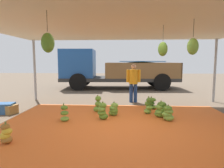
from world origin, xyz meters
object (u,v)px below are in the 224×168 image
(banana_bunch_7, at_px, (161,110))
(banana_bunch_9, at_px, (6,134))
(banana_bunch_5, at_px, (65,114))
(cargo_truck_main, at_px, (114,69))
(banana_bunch_4, at_px, (103,112))
(banana_bunch_1, at_px, (148,106))
(crate_1, at_px, (9,109))
(crate_0, at_px, (5,108))
(banana_bunch_2, at_px, (114,110))
(banana_bunch_6, at_px, (98,105))
(banana_bunch_3, at_px, (168,113))
(banana_bunch_0, at_px, (151,104))
(worker_0, at_px, (133,80))

(banana_bunch_7, distance_m, banana_bunch_9, 4.10)
(banana_bunch_5, relative_size, cargo_truck_main, 0.07)
(banana_bunch_7, relative_size, cargo_truck_main, 0.07)
(banana_bunch_5, bearing_deg, banana_bunch_9, -115.73)
(banana_bunch_5, bearing_deg, banana_bunch_4, 11.99)
(banana_bunch_1, xyz_separation_m, banana_bunch_5, (-2.45, -0.90, -0.04))
(cargo_truck_main, relative_size, crate_1, 15.51)
(banana_bunch_9, xyz_separation_m, crate_0, (-1.41, 2.27, -0.03))
(crate_1, bearing_deg, banana_bunch_9, -60.16)
(banana_bunch_2, distance_m, banana_bunch_7, 1.43)
(banana_bunch_9, bearing_deg, banana_bunch_4, 44.66)
(banana_bunch_4, bearing_deg, banana_bunch_6, 106.41)
(banana_bunch_4, height_order, crate_1, banana_bunch_4)
(banana_bunch_2, height_order, crate_0, banana_bunch_2)
(banana_bunch_6, bearing_deg, banana_bunch_3, -21.71)
(banana_bunch_0, bearing_deg, banana_bunch_4, -139.66)
(crate_0, bearing_deg, banana_bunch_0, 10.15)
(cargo_truck_main, distance_m, worker_0, 4.41)
(banana_bunch_4, bearing_deg, crate_1, 171.00)
(worker_0, xyz_separation_m, crate_0, (-4.23, -1.99, -0.75))
(banana_bunch_2, height_order, worker_0, worker_0)
(banana_bunch_0, relative_size, banana_bunch_1, 0.79)
(crate_0, relative_size, crate_1, 1.11)
(banana_bunch_5, bearing_deg, banana_bunch_2, 24.67)
(crate_1, bearing_deg, banana_bunch_0, 10.46)
(banana_bunch_0, height_order, banana_bunch_3, banana_bunch_3)
(banana_bunch_7, height_order, banana_bunch_9, banana_bunch_7)
(banana_bunch_7, bearing_deg, banana_bunch_4, -169.40)
(banana_bunch_9, relative_size, crate_1, 0.97)
(banana_bunch_6, bearing_deg, banana_bunch_9, -120.76)
(banana_bunch_4, xyz_separation_m, cargo_truck_main, (0.01, 6.77, 0.95))
(cargo_truck_main, height_order, worker_0, cargo_truck_main)
(banana_bunch_3, xyz_separation_m, banana_bunch_5, (-2.92, -0.21, 0.00))
(banana_bunch_6, relative_size, banana_bunch_9, 1.24)
(banana_bunch_0, height_order, banana_bunch_7, banana_bunch_7)
(banana_bunch_0, relative_size, banana_bunch_9, 0.98)
(banana_bunch_1, relative_size, worker_0, 0.36)
(banana_bunch_3, bearing_deg, banana_bunch_6, 158.29)
(banana_bunch_2, distance_m, crate_1, 3.41)
(banana_bunch_5, relative_size, crate_0, 0.97)
(banana_bunch_1, distance_m, worker_0, 1.96)
(banana_bunch_0, relative_size, banana_bunch_7, 0.88)
(banana_bunch_5, bearing_deg, banana_bunch_7, 11.13)
(worker_0, bearing_deg, cargo_truck_main, 103.17)
(banana_bunch_9, xyz_separation_m, crate_1, (-1.30, 2.27, -0.06))
(banana_bunch_5, height_order, cargo_truck_main, cargo_truck_main)
(banana_bunch_6, bearing_deg, banana_bunch_5, -127.32)
(banana_bunch_0, xyz_separation_m, banana_bunch_4, (-1.60, -1.36, 0.05))
(banana_bunch_6, xyz_separation_m, banana_bunch_9, (-1.55, -2.61, -0.05))
(banana_bunch_3, xyz_separation_m, banana_bunch_7, (-0.14, 0.33, 0.02))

